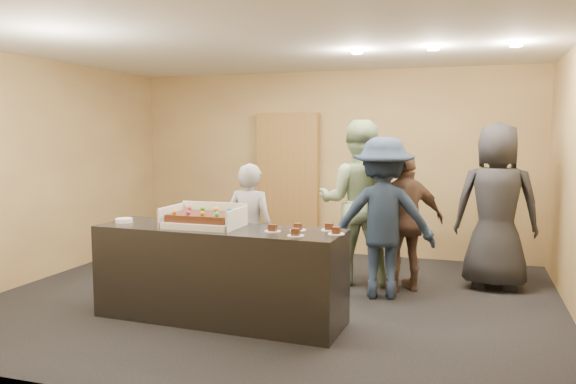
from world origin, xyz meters
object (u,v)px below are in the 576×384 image
at_px(person_brown_extra, 405,222).
at_px(plate_stack, 124,220).
at_px(person_dark_suit, 497,206).
at_px(person_server_grey, 250,231).
at_px(serving_counter, 219,274).
at_px(storage_cabinet, 288,183).
at_px(sheet_cake, 203,217).
at_px(person_navy_man, 383,218).
at_px(cake_box, 205,221).
at_px(person_sage_man, 357,202).

bearing_deg(person_brown_extra, plate_stack, -0.46).
bearing_deg(person_brown_extra, person_dark_suit, 171.47).
bearing_deg(person_server_grey, serving_counter, 91.18).
distance_m(serving_counter, storage_cabinet, 3.31).
relative_size(sheet_cake, person_navy_man, 0.35).
bearing_deg(cake_box, person_server_grey, 78.41).
relative_size(serving_counter, person_navy_man, 1.37).
height_order(sheet_cake, person_brown_extra, person_brown_extra).
distance_m(cake_box, person_brown_extra, 2.34).
height_order(person_brown_extra, person_dark_suit, person_dark_suit).
height_order(person_navy_man, person_brown_extra, person_navy_man).
bearing_deg(serving_counter, person_server_grey, 92.10).
bearing_deg(storage_cabinet, person_sage_man, -47.23).
distance_m(serving_counter, cake_box, 0.52).
relative_size(serving_counter, person_server_grey, 1.63).
relative_size(storage_cabinet, sheet_cake, 3.44).
bearing_deg(person_server_grey, person_navy_man, -160.44).
bearing_deg(serving_counter, person_dark_suit, 40.25).
height_order(person_server_grey, person_navy_man, person_navy_man).
distance_m(plate_stack, person_brown_extra, 3.07).
xyz_separation_m(person_navy_man, person_dark_suit, (1.19, 0.76, 0.08)).
distance_m(plate_stack, person_navy_man, 2.72).
bearing_deg(person_server_grey, person_brown_extra, -152.22).
relative_size(plate_stack, person_navy_man, 0.10).
distance_m(person_brown_extra, person_dark_suit, 1.08).
xyz_separation_m(cake_box, person_dark_suit, (2.72, 1.98, 0.01)).
bearing_deg(sheet_cake, plate_stack, -179.03).
height_order(storage_cabinet, person_navy_man, storage_cabinet).
distance_m(serving_counter, sheet_cake, 0.57).
bearing_deg(cake_box, storage_cabinet, 93.67).
distance_m(serving_counter, person_brown_extra, 2.26).
bearing_deg(serving_counter, person_sage_man, 62.98).
bearing_deg(plate_stack, person_server_grey, 38.00).
bearing_deg(person_navy_man, sheet_cake, 29.72).
bearing_deg(serving_counter, person_navy_man, 44.47).
bearing_deg(person_brown_extra, serving_counter, 13.23).
height_order(person_server_grey, person_sage_man, person_sage_man).
bearing_deg(person_brown_extra, storage_cabinet, -72.28).
distance_m(storage_cabinet, person_navy_man, 2.64).
height_order(plate_stack, person_navy_man, person_navy_man).
xyz_separation_m(person_sage_man, person_dark_suit, (1.57, 0.24, -0.02)).
xyz_separation_m(storage_cabinet, cake_box, (0.21, -3.21, -0.10)).
bearing_deg(person_sage_man, person_server_grey, 38.22).
bearing_deg(person_sage_man, person_navy_man, 119.94).
height_order(person_sage_man, person_brown_extra, person_sage_man).
relative_size(person_server_grey, person_dark_suit, 0.77).
distance_m(cake_box, plate_stack, 0.88).
height_order(sheet_cake, person_navy_man, person_navy_man).
bearing_deg(person_server_grey, storage_cabinet, -80.35).
distance_m(sheet_cake, person_navy_man, 1.98).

